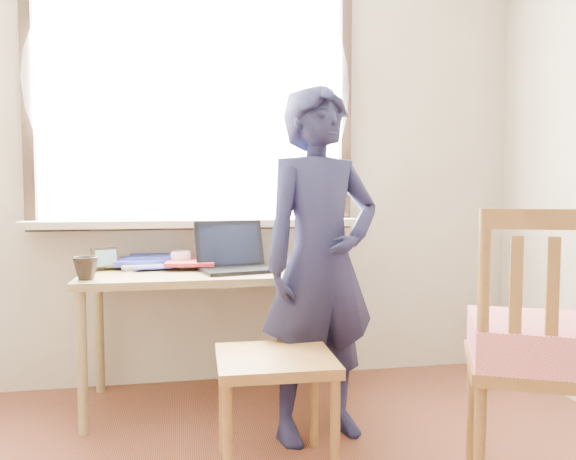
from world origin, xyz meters
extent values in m
cube|color=#B3A890|center=(0.00, 2.00, 1.30)|extent=(3.50, 0.02, 2.60)
cube|color=white|center=(-0.20, 1.99, 1.60)|extent=(1.70, 0.01, 1.30)
cube|color=black|center=(-0.20, 1.97, 0.92)|extent=(1.82, 0.06, 0.06)
cube|color=black|center=(-1.08, 1.97, 1.60)|extent=(0.06, 0.06, 1.30)
cube|color=black|center=(0.68, 1.97, 1.60)|extent=(0.06, 0.06, 1.30)
cube|color=#B3A890|center=(-0.20, 1.90, 0.93)|extent=(1.85, 0.20, 0.04)
cube|color=white|center=(-0.20, 1.91, 1.70)|extent=(1.95, 0.02, 1.65)
cube|color=olive|center=(-0.13, 1.63, 0.68)|extent=(1.31, 0.65, 0.04)
cylinder|color=olive|center=(-0.73, 1.35, 0.33)|extent=(0.05, 0.05, 0.66)
cylinder|color=olive|center=(-0.73, 1.91, 0.33)|extent=(0.05, 0.05, 0.66)
cylinder|color=olive|center=(0.48, 1.35, 0.33)|extent=(0.05, 0.05, 0.66)
cylinder|color=olive|center=(0.48, 1.91, 0.33)|extent=(0.05, 0.05, 0.66)
cube|color=black|center=(0.00, 1.55, 0.71)|extent=(0.42, 0.34, 0.02)
cube|color=black|center=(-0.03, 1.68, 0.83)|extent=(0.38, 0.16, 0.24)
cube|color=black|center=(-0.03, 1.68, 0.83)|extent=(0.33, 0.13, 0.20)
cube|color=black|center=(0.00, 1.54, 0.71)|extent=(0.35, 0.22, 0.00)
imported|color=white|center=(-0.29, 1.78, 0.74)|extent=(0.15, 0.15, 0.09)
imported|color=black|center=(-0.72, 1.43, 0.75)|extent=(0.16, 0.16, 0.11)
ellipsoid|color=black|center=(0.29, 1.53, 0.72)|extent=(0.08, 0.06, 0.03)
cube|color=#C6852E|center=(-0.07, 1.77, 0.70)|extent=(0.36, 0.36, 0.00)
cube|color=white|center=(-0.25, 1.82, 0.71)|extent=(0.23, 0.27, 0.01)
cube|color=white|center=(-0.20, 1.81, 0.72)|extent=(0.32, 0.32, 0.02)
cube|color=#C6852E|center=(-0.29, 1.75, 0.71)|extent=(0.32, 0.30, 0.00)
cube|color=maroon|center=(-0.28, 1.69, 0.73)|extent=(0.27, 0.24, 0.02)
cube|color=white|center=(-0.28, 1.92, 0.72)|extent=(0.25, 0.32, 0.01)
cube|color=white|center=(-0.43, 1.86, 0.74)|extent=(0.26, 0.26, 0.02)
cube|color=white|center=(-0.58, 1.73, 0.74)|extent=(0.28, 0.31, 0.02)
cube|color=#C6852E|center=(-0.21, 1.71, 0.74)|extent=(0.36, 0.36, 0.01)
imported|color=white|center=(-0.60, 1.81, 0.71)|extent=(0.24, 0.30, 0.03)
imported|color=white|center=(0.34, 1.90, 0.71)|extent=(0.27, 0.29, 0.02)
cube|color=black|center=(-0.67, 1.73, 0.75)|extent=(0.13, 0.07, 0.11)
cube|color=#367937|center=(-0.67, 1.73, 0.75)|extent=(0.10, 0.05, 0.08)
cube|color=brown|center=(0.07, 0.86, 0.44)|extent=(0.47, 0.45, 0.04)
cylinder|color=brown|center=(-0.13, 0.68, 0.21)|extent=(0.04, 0.04, 0.42)
cylinder|color=brown|center=(-0.12, 1.05, 0.21)|extent=(0.04, 0.04, 0.42)
cylinder|color=brown|center=(0.26, 0.67, 0.21)|extent=(0.04, 0.04, 0.42)
cylinder|color=brown|center=(0.27, 1.04, 0.21)|extent=(0.04, 0.04, 0.42)
cube|color=brown|center=(0.98, 0.51, 0.48)|extent=(0.64, 0.63, 0.04)
cylinder|color=brown|center=(0.87, 0.78, 0.23)|extent=(0.04, 0.04, 0.45)
cylinder|color=brown|center=(0.70, 0.42, 0.23)|extent=(0.04, 0.04, 0.45)
cylinder|color=brown|center=(0.70, 0.41, 0.77)|extent=(0.04, 0.04, 0.55)
cube|color=brown|center=(0.89, 0.32, 1.02)|extent=(0.42, 0.22, 0.07)
cube|color=brown|center=(0.89, 0.32, 0.74)|extent=(0.04, 0.04, 0.44)
cube|color=brown|center=(0.79, 0.37, 0.74)|extent=(0.04, 0.04, 0.44)
cube|color=red|center=(0.98, 0.51, 0.57)|extent=(0.62, 0.62, 0.14)
imported|color=black|center=(0.32, 1.14, 0.79)|extent=(0.65, 0.52, 1.57)
camera|label=1|loc=(-0.29, -1.27, 1.10)|focal=35.00mm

